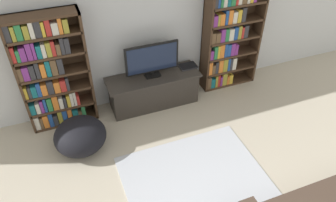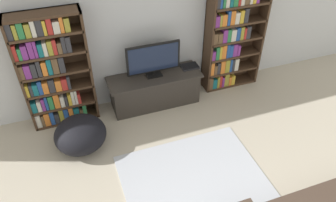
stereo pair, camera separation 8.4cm
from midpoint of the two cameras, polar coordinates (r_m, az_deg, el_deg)
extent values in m
cube|color=silver|center=(4.98, -5.76, 13.14)|extent=(8.80, 0.06, 2.60)
cube|color=#422D1E|center=(4.91, -24.93, 3.34)|extent=(0.04, 0.30, 1.76)
cube|color=#422D1E|center=(4.89, -14.27, 5.84)|extent=(0.04, 0.30, 1.76)
cube|color=#422D1E|center=(4.99, -19.77, 5.39)|extent=(0.97, 0.04, 1.76)
cube|color=#422D1E|center=(4.49, -22.01, 13.69)|extent=(0.97, 0.30, 0.04)
cube|color=#422D1E|center=(5.38, -17.70, -2.96)|extent=(0.93, 0.30, 0.04)
cube|color=silver|center=(5.31, -22.30, -2.99)|extent=(0.07, 0.24, 0.23)
cube|color=brown|center=(5.32, -21.62, -2.97)|extent=(0.04, 0.24, 0.20)
cube|color=orange|center=(5.30, -21.00, -2.71)|extent=(0.08, 0.24, 0.22)
cube|color=#234C99|center=(5.29, -20.24, -2.47)|extent=(0.06, 0.24, 0.24)
cube|color=#333338|center=(5.31, -19.48, -2.55)|extent=(0.06, 0.24, 0.18)
cube|color=#9E9333|center=(5.29, -18.78, -2.14)|extent=(0.06, 0.24, 0.24)
cube|color=#234C99|center=(5.28, -18.05, -1.97)|extent=(0.07, 0.24, 0.24)
cube|color=orange|center=(5.28, -17.27, -1.79)|extent=(0.06, 0.24, 0.24)
cube|color=#196B75|center=(5.29, -16.37, -1.74)|extent=(0.08, 0.24, 0.20)
cube|color=brown|center=(5.30, -15.59, -1.73)|extent=(0.05, 0.24, 0.16)
cube|color=#2D7F47|center=(5.28, -15.07, -1.28)|extent=(0.06, 0.24, 0.24)
cube|color=#422D1E|center=(5.20, -18.31, -0.55)|extent=(0.93, 0.30, 0.04)
cube|color=#196B75|center=(5.15, -23.00, -0.80)|extent=(0.07, 0.24, 0.17)
cube|color=silver|center=(5.15, -22.23, -0.59)|extent=(0.06, 0.24, 0.18)
cube|color=#7F338C|center=(5.13, -21.63, -0.33)|extent=(0.04, 0.24, 0.20)
cube|color=#234C99|center=(5.12, -21.16, -0.07)|extent=(0.04, 0.24, 0.23)
cube|color=#2D7F47|center=(5.12, -20.47, 0.04)|extent=(0.07, 0.24, 0.22)
cube|color=orange|center=(5.11, -19.60, 0.31)|extent=(0.08, 0.24, 0.24)
cube|color=silver|center=(5.12, -18.69, 0.27)|extent=(0.06, 0.24, 0.19)
cube|color=#333338|center=(5.12, -18.07, 0.38)|extent=(0.04, 0.24, 0.18)
cube|color=gold|center=(5.12, -17.53, 0.59)|extent=(0.05, 0.24, 0.20)
cube|color=silver|center=(5.10, -17.04, 0.90)|extent=(0.04, 0.24, 0.24)
cube|color=silver|center=(5.10, -16.54, 1.02)|extent=(0.04, 0.24, 0.24)
cube|color=#B72D28|center=(5.13, -16.00, 0.78)|extent=(0.04, 0.24, 0.16)
cube|color=#422D1E|center=(5.03, -18.97, 2.03)|extent=(0.93, 0.30, 0.04)
cube|color=gold|center=(4.99, -24.01, 1.82)|extent=(0.04, 0.24, 0.18)
cube|color=#333338|center=(4.98, -23.46, 1.93)|extent=(0.04, 0.24, 0.18)
cube|color=#196B75|center=(4.98, -22.82, 2.06)|extent=(0.07, 0.24, 0.18)
cube|color=#234C99|center=(4.96, -22.13, 2.41)|extent=(0.05, 0.24, 0.21)
cube|color=orange|center=(4.97, -21.31, 2.43)|extent=(0.08, 0.24, 0.18)
cube|color=#333338|center=(4.95, -20.39, 2.80)|extent=(0.08, 0.24, 0.21)
cube|color=orange|center=(4.96, -19.34, 2.86)|extent=(0.08, 0.24, 0.17)
cube|color=#B72D28|center=(4.95, -18.40, 3.13)|extent=(0.08, 0.24, 0.18)
cube|color=#333338|center=(4.95, -17.71, 3.41)|extent=(0.04, 0.24, 0.21)
cube|color=#422D1E|center=(4.87, -19.67, 4.78)|extent=(0.93, 0.30, 0.04)
cube|color=brown|center=(4.83, -24.86, 4.69)|extent=(0.05, 0.24, 0.20)
cube|color=#7F338C|center=(4.82, -24.04, 4.88)|extent=(0.08, 0.24, 0.20)
cube|color=#333338|center=(4.81, -23.12, 5.16)|extent=(0.07, 0.24, 0.21)
cube|color=#333338|center=(4.80, -22.35, 5.49)|extent=(0.05, 0.24, 0.24)
cube|color=orange|center=(4.80, -21.53, 5.53)|extent=(0.07, 0.24, 0.21)
cube|color=#196B75|center=(4.79, -20.75, 5.87)|extent=(0.06, 0.24, 0.24)
cube|color=brown|center=(4.78, -19.86, 6.08)|extent=(0.08, 0.24, 0.24)
cube|color=#333338|center=(4.78, -18.86, 6.32)|extent=(0.07, 0.24, 0.24)
cube|color=#422D1E|center=(4.72, -20.43, 7.71)|extent=(0.93, 0.30, 0.04)
cube|color=#B72D28|center=(4.68, -25.87, 7.70)|extent=(0.05, 0.24, 0.22)
cube|color=#2D7F47|center=(4.69, -25.18, 7.59)|extent=(0.04, 0.24, 0.17)
cube|color=#7F338C|center=(4.68, -24.50, 7.92)|extent=(0.07, 0.24, 0.19)
cube|color=#7F338C|center=(4.66, -23.63, 8.38)|extent=(0.07, 0.24, 0.24)
cube|color=#7F338C|center=(4.65, -22.93, 8.55)|extent=(0.04, 0.24, 0.24)
cube|color=#196B75|center=(4.66, -22.15, 8.43)|extent=(0.06, 0.24, 0.18)
cube|color=silver|center=(4.66, -21.44, 8.65)|extent=(0.05, 0.24, 0.19)
cube|color=#9E9333|center=(4.65, -20.70, 8.90)|extent=(0.06, 0.24, 0.20)
cube|color=#B72D28|center=(4.65, -19.99, 9.11)|extent=(0.05, 0.24, 0.21)
cube|color=brown|center=(4.66, -19.21, 9.00)|extent=(0.06, 0.24, 0.16)
cube|color=#333338|center=(4.64, -18.62, 9.58)|extent=(0.05, 0.24, 0.24)
cube|color=#333338|center=(4.65, -17.84, 9.67)|extent=(0.07, 0.24, 0.22)
cube|color=#422D1E|center=(4.59, -21.25, 10.82)|extent=(0.93, 0.30, 0.04)
cube|color=#333338|center=(4.55, -26.79, 10.94)|extent=(0.07, 0.24, 0.23)
cube|color=#9E9333|center=(4.55, -25.92, 10.94)|extent=(0.05, 0.24, 0.19)
cube|color=#2D7F47|center=(4.54, -25.12, 11.22)|extent=(0.07, 0.24, 0.21)
cube|color=#9E9333|center=(4.54, -24.09, 11.33)|extent=(0.07, 0.24, 0.18)
cube|color=silver|center=(4.53, -23.31, 11.82)|extent=(0.05, 0.24, 0.23)
cube|color=#333338|center=(4.52, -22.41, 12.08)|extent=(0.08, 0.24, 0.24)
cube|color=gold|center=(4.53, -21.58, 12.05)|extent=(0.04, 0.24, 0.20)
cube|color=#B72D28|center=(4.52, -20.84, 12.31)|extent=(0.06, 0.24, 0.22)
cube|color=silver|center=(4.53, -19.76, 12.26)|extent=(0.08, 0.24, 0.16)
cube|color=orange|center=(4.52, -18.96, 12.74)|extent=(0.05, 0.24, 0.21)
cube|color=#9E9333|center=(4.53, -18.09, 12.79)|extent=(0.07, 0.24, 0.19)
cube|color=#422D1E|center=(5.35, 6.23, 9.97)|extent=(0.04, 0.30, 1.76)
cube|color=#422D1E|center=(5.80, 14.69, 11.31)|extent=(0.04, 0.30, 1.76)
cube|color=#422D1E|center=(5.66, 9.96, 11.30)|extent=(0.97, 0.04, 1.76)
cube|color=#422D1E|center=(6.01, 9.67, 3.46)|extent=(0.93, 0.30, 0.04)
cube|color=brown|center=(5.75, 6.29, 3.60)|extent=(0.07, 0.24, 0.22)
cube|color=#196B75|center=(5.79, 6.97, 3.60)|extent=(0.08, 0.24, 0.18)
cube|color=#9E9333|center=(5.81, 7.56, 3.90)|extent=(0.04, 0.24, 0.23)
cube|color=#B72D28|center=(5.82, 7.96, 4.04)|extent=(0.04, 0.24, 0.24)
cube|color=#7F338C|center=(5.86, 8.36, 3.92)|extent=(0.04, 0.24, 0.19)
cube|color=#9E9333|center=(5.87, 8.95, 4.26)|extent=(0.08, 0.24, 0.24)
cube|color=orange|center=(5.92, 9.50, 4.11)|extent=(0.04, 0.24, 0.17)
cube|color=gold|center=(5.95, 10.02, 4.27)|extent=(0.06, 0.24, 0.18)
cube|color=#422D1E|center=(5.85, 9.97, 5.79)|extent=(0.93, 0.30, 0.04)
cube|color=orange|center=(5.58, 6.48, 6.12)|extent=(0.07, 0.24, 0.24)
cube|color=brown|center=(5.63, 7.07, 5.96)|extent=(0.05, 0.24, 0.17)
cube|color=#333338|center=(5.64, 7.60, 6.25)|extent=(0.05, 0.24, 0.22)
cube|color=orange|center=(5.67, 8.27, 6.47)|extent=(0.08, 0.24, 0.24)
cube|color=#9E9333|center=(5.70, 9.04, 6.63)|extent=(0.08, 0.24, 0.24)
cube|color=#234C99|center=(5.74, 9.63, 6.74)|extent=(0.04, 0.24, 0.24)
cube|color=#333338|center=(5.76, 10.03, 6.78)|extent=(0.04, 0.24, 0.23)
cube|color=silver|center=(5.79, 10.56, 6.86)|extent=(0.07, 0.24, 0.22)
cube|color=#422D1E|center=(5.70, 10.30, 8.26)|extent=(0.93, 0.30, 0.04)
cube|color=#7F338C|center=(5.45, 6.67, 8.36)|extent=(0.07, 0.24, 0.16)
cube|color=#2D7F47|center=(5.47, 7.38, 8.79)|extent=(0.06, 0.24, 0.23)
cube|color=gold|center=(5.49, 7.88, 8.89)|extent=(0.04, 0.24, 0.23)
cube|color=orange|center=(5.51, 8.46, 9.03)|extent=(0.08, 0.24, 0.24)
cube|color=#234C99|center=(5.54, 9.10, 9.14)|extent=(0.05, 0.24, 0.24)
cube|color=#234C99|center=(5.58, 9.64, 9.14)|extent=(0.06, 0.24, 0.22)
cube|color=#7F338C|center=(5.61, 10.30, 9.27)|extent=(0.08, 0.24, 0.22)
cube|color=#7F338C|center=(5.65, 10.89, 9.23)|extent=(0.05, 0.24, 0.19)
cube|color=#422D1E|center=(5.56, 10.64, 10.85)|extent=(0.93, 0.30, 0.04)
cube|color=brown|center=(5.31, 6.96, 11.18)|extent=(0.08, 0.24, 0.18)
cube|color=brown|center=(5.35, 7.77, 11.26)|extent=(0.08, 0.24, 0.17)
cube|color=#7F338C|center=(5.37, 8.58, 11.61)|extent=(0.08, 0.24, 0.22)
cube|color=#2D7F47|center=(5.41, 9.27, 11.69)|extent=(0.06, 0.24, 0.21)
cube|color=silver|center=(5.45, 10.01, 11.73)|extent=(0.08, 0.24, 0.20)
cube|color=#234C99|center=(5.48, 10.76, 11.93)|extent=(0.07, 0.24, 0.22)
cube|color=#9E9333|center=(5.51, 11.40, 12.03)|extent=(0.06, 0.24, 0.22)
cube|color=#B72D28|center=(5.55, 11.88, 11.97)|extent=(0.04, 0.24, 0.19)
cube|color=#333338|center=(5.58, 12.44, 12.13)|extent=(0.07, 0.24, 0.21)
cube|color=#422D1E|center=(5.43, 11.01, 13.58)|extent=(0.93, 0.30, 0.04)
cube|color=#7F338C|center=(5.18, 7.21, 14.01)|extent=(0.08, 0.24, 0.17)
cube|color=#9E9333|center=(5.21, 7.84, 14.16)|extent=(0.04, 0.24, 0.19)
cube|color=orange|center=(5.23, 8.46, 14.22)|extent=(0.08, 0.24, 0.18)
cube|color=#234C99|center=(5.26, 9.17, 14.55)|extent=(0.05, 0.24, 0.23)
cube|color=orange|center=(5.29, 9.82, 14.60)|extent=(0.07, 0.24, 0.23)
cube|color=silver|center=(5.34, 10.57, 14.49)|extent=(0.07, 0.24, 0.18)
cube|color=gold|center=(5.37, 11.33, 14.68)|extent=(0.06, 0.24, 0.21)
cube|color=#333338|center=(5.40, 12.06, 14.87)|extent=(0.07, 0.24, 0.23)
cube|color=#422D1E|center=(5.31, 11.41, 16.42)|extent=(0.93, 0.30, 0.04)
cube|color=#2D7F47|center=(5.11, 8.36, 17.05)|extent=(0.04, 0.24, 0.16)
cube|color=#332D28|center=(5.30, -2.98, 1.75)|extent=(1.39, 0.46, 0.50)
cube|color=#332D28|center=(5.15, -3.07, 4.13)|extent=(1.48, 0.49, 0.04)
cube|color=black|center=(5.15, -3.18, 4.58)|extent=(0.24, 0.16, 0.03)
cylinder|color=black|center=(5.13, -3.19, 4.95)|extent=(0.04, 0.04, 0.05)
cube|color=black|center=(4.99, -3.30, 7.44)|extent=(0.84, 0.04, 0.47)
cube|color=#19233D|center=(4.97, -3.22, 7.33)|extent=(0.78, 0.00, 0.43)
cube|color=#28282D|center=(5.36, 3.03, 6.09)|extent=(0.28, 0.20, 0.02)
cube|color=black|center=(5.36, 3.04, 6.21)|extent=(0.27, 0.19, 0.00)
cube|color=#B2B7C1|center=(4.35, 4.31, -13.58)|extent=(1.80, 1.48, 0.02)
ellipsoid|color=black|center=(4.72, -15.53, -5.88)|extent=(0.72, 0.72, 0.46)
camera|label=1|loc=(0.04, -90.55, -0.44)|focal=35.00mm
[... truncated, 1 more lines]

